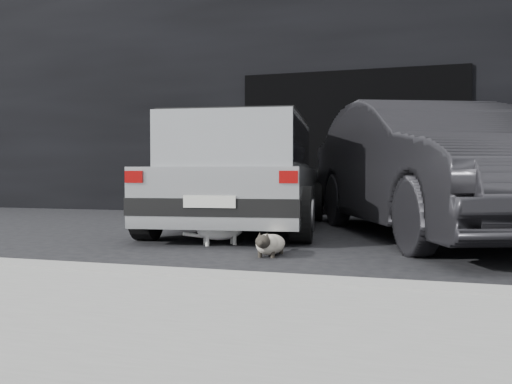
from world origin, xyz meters
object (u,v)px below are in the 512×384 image
(silver_hatchback, at_px, (244,169))
(cat_siamese, at_px, (269,244))
(second_car, at_px, (431,169))
(cat_white, at_px, (223,229))

(silver_hatchback, xyz_separation_m, cat_siamese, (0.95, -2.20, -0.71))
(second_car, relative_size, cat_siamese, 6.92)
(silver_hatchback, bearing_deg, cat_white, -87.63)
(cat_white, bearing_deg, silver_hatchback, 157.61)
(silver_hatchback, relative_size, cat_white, 6.78)
(cat_siamese, relative_size, cat_white, 1.14)
(silver_hatchback, xyz_separation_m, second_car, (2.40, -0.24, -0.00))
(second_car, xyz_separation_m, cat_siamese, (-1.45, -1.96, -0.70))
(silver_hatchback, height_order, cat_white, silver_hatchback)
(second_car, height_order, cat_siamese, second_car)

